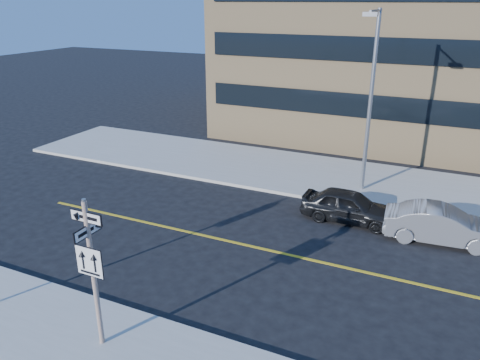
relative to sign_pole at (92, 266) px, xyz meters
The scene contains 5 objects.
ground 3.50m from the sign_pole, 90.00° to the left, with size 120.00×120.00×0.00m, color black.
sign_pole is the anchor object (origin of this frame).
parked_car_a 11.10m from the sign_pole, 67.92° to the left, with size 3.84×1.55×1.31m, color black.
parked_car_b 12.57m from the sign_pole, 52.24° to the left, with size 4.12×1.44×1.36m, color slate.
streetlight_a 14.05m from the sign_pole, 73.23° to the left, with size 0.55×2.25×8.00m.
Camera 1 is at (7.38, -9.88, 8.48)m, focal length 35.00 mm.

